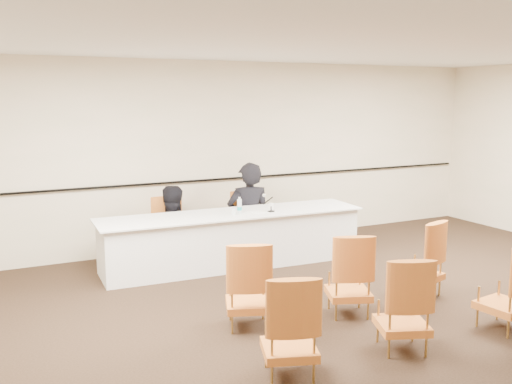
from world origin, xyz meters
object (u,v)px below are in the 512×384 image
aud_chair_front_left (248,284)px  aud_chair_front_mid (349,274)px  panelist_main (249,223)px  water_bottle (239,205)px  panelist_second (171,240)px  aud_chair_back_mid (403,303)px  microphone (271,203)px  drinking_glass (234,212)px  panel_table (233,239)px  panelist_second_chair (171,230)px  aud_chair_back_left (289,325)px  aud_chair_front_right (420,258)px  panelist_main_chair (249,222)px  coffee_cup (271,207)px  aud_chair_back_right (505,286)px

aud_chair_front_left → aud_chair_front_mid: bearing=11.8°
panelist_main → water_bottle: 0.84m
panelist_second → aud_chair_back_mid: (1.05, -3.91, 0.15)m
microphone → aud_chair_front_left: microphone is taller
drinking_glass → panelist_main: bearing=50.3°
panel_table → aud_chair_front_left: (-0.78, -2.14, 0.09)m
panel_table → panelist_second_chair: size_ratio=4.08×
aud_chair_back_mid → drinking_glass: bearing=118.1°
aud_chair_back_left → aud_chair_back_mid: (1.24, -0.02, 0.00)m
panelist_second → aud_chair_front_left: size_ratio=1.72×
panel_table → aud_chair_back_left: bearing=-103.2°
panelist_second_chair → aud_chair_front_right: bearing=-48.2°
panelist_second → aud_chair_front_right: (2.28, -2.80, 0.15)m
panelist_main → aud_chair_back_mid: (-0.22, -3.86, 0.00)m
panelist_main_chair → microphone: (0.01, -0.73, 0.43)m
panel_table → water_bottle: (0.10, -0.04, 0.50)m
aud_chair_back_left → panelist_second_chair: bearing=106.6°
water_bottle → aud_chair_front_mid: size_ratio=0.24×
coffee_cup → aud_chair_back_right: aud_chair_back_right is taller
panelist_main → drinking_glass: (-0.57, -0.68, 0.35)m
microphone → aud_chair_back_mid: (-0.22, -3.13, -0.43)m
panelist_main → panelist_second: 1.28m
water_bottle → coffee_cup: water_bottle is taller
coffee_cup → aud_chair_front_left: bearing=-123.7°
aud_chair_front_mid → drinking_glass: bearing=122.2°
panel_table → aud_chair_back_mid: aud_chair_back_mid is taller
panel_table → panelist_second: panelist_second is taller
aud_chair_back_left → aud_chair_back_right: bearing=17.1°
panel_table → panelist_second: bearing=143.3°
water_bottle → aud_chair_back_right: water_bottle is taller
panel_table → aud_chair_back_left: size_ratio=4.08×
aud_chair_back_mid → panelist_main_chair: bearing=108.6°
panelist_second_chair → aud_chair_back_right: size_ratio=1.00×
microphone → coffee_cup: 0.11m
drinking_glass → aud_chair_back_right: (1.65, -3.25, -0.35)m
microphone → aud_chair_front_right: size_ratio=0.27×
aud_chair_back_right → panelist_main: bearing=98.2°
water_bottle → aud_chair_back_left: water_bottle is taller
panelist_main_chair → aud_chair_back_left: bearing=-108.2°
coffee_cup → aud_chair_back_left: bearing=-115.3°
panelist_second → aud_chair_back_mid: 4.05m
aud_chair_front_right → aud_chair_back_mid: 1.66m
panelist_main → aud_chair_back_left: (-1.46, -3.83, 0.00)m
microphone → aud_chair_front_mid: bearing=-114.1°
microphone → aud_chair_front_left: 2.39m
panelist_second_chair → coffee_cup: panelist_second_chair is taller
panelist_main → aud_chair_back_mid: panelist_main is taller
water_bottle → aud_chair_back_left: 3.43m
drinking_glass → aud_chair_front_mid: size_ratio=0.11×
panelist_second_chair → aud_chair_back_mid: 4.05m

